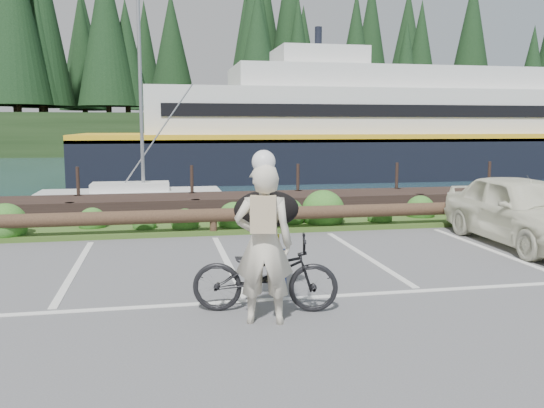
{
  "coord_description": "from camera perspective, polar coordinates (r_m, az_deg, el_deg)",
  "views": [
    {
      "loc": [
        -1.14,
        -8.08,
        2.42
      ],
      "look_at": [
        0.73,
        1.48,
        1.1
      ],
      "focal_mm": 38.0,
      "sensor_mm": 36.0,
      "label": 1
    }
  ],
  "objects": [
    {
      "name": "bicycle",
      "position": [
        7.59,
        -0.68,
        -6.94
      ],
      "size": [
        2.01,
        1.06,
        1.0
      ],
      "primitive_type": "imported",
      "rotation": [
        0.0,
        0.0,
        1.35
      ],
      "color": "black",
      "rests_on": "ground"
    },
    {
      "name": "log_rail",
      "position": [
        12.96,
        -5.81,
        -3.08
      ],
      "size": [
        32.0,
        0.3,
        0.6
      ],
      "primitive_type": null,
      "color": "#443021",
      "rests_on": "ground"
    },
    {
      "name": "parked_car",
      "position": [
        12.84,
        23.62,
        -0.54
      ],
      "size": [
        1.82,
        4.27,
        1.44
      ],
      "primitive_type": "imported",
      "rotation": [
        0.0,
        0.0,
        -0.03
      ],
      "color": "silver",
      "rests_on": "ground"
    },
    {
      "name": "cyclist",
      "position": [
        7.04,
        -0.82,
        -4.02
      ],
      "size": [
        0.81,
        0.62,
        1.98
      ],
      "primitive_type": "imported",
      "rotation": [
        0.0,
        0.0,
        2.93
      ],
      "color": "beige",
      "rests_on": "ground"
    },
    {
      "name": "vegetation_strip",
      "position": [
        13.63,
        -6.09,
        -2.33
      ],
      "size": [
        34.0,
        1.6,
        0.1
      ],
      "primitive_type": "cube",
      "color": "#3D5B21",
      "rests_on": "ground"
    },
    {
      "name": "dog",
      "position": [
        8.03,
        -0.54,
        -0.52
      ],
      "size": [
        0.64,
        1.0,
        0.53
      ],
      "primitive_type": "ellipsoid",
      "rotation": [
        0.0,
        0.0,
        1.35
      ],
      "color": "black",
      "rests_on": "bicycle"
    },
    {
      "name": "harbor_backdrop",
      "position": [
        86.64,
        -10.1,
        6.01
      ],
      "size": [
        170.0,
        160.0,
        30.0
      ],
      "color": "#1B3742",
      "rests_on": "ground"
    },
    {
      "name": "ground",
      "position": [
        8.51,
        -2.92,
        -8.82
      ],
      "size": [
        72.0,
        72.0,
        0.0
      ],
      "primitive_type": "plane",
      "color": "#555557"
    }
  ]
}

